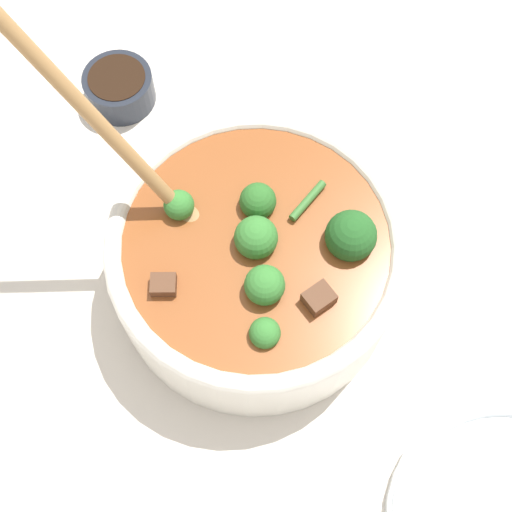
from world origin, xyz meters
The scene contains 3 objects.
ground_plane centered at (0.00, 0.00, 0.00)m, with size 4.00×4.00×0.00m, color silver.
stew_bowl centered at (0.00, 0.00, 0.06)m, with size 0.32×0.26×0.28m.
condiment_bowl centered at (-0.22, 0.13, 0.02)m, with size 0.07×0.07×0.04m.
Camera 1 is at (0.11, -0.22, 0.63)m, focal length 50.00 mm.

